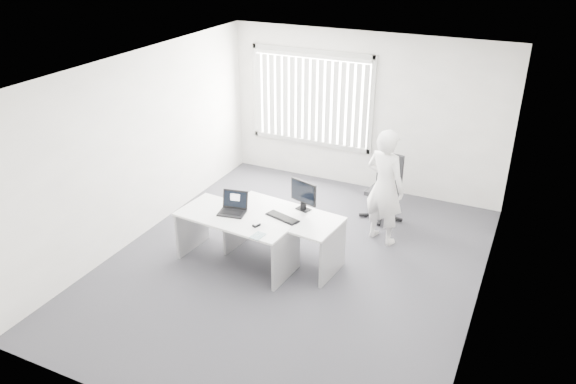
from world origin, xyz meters
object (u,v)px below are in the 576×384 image
at_px(desk_far, 283,227).
at_px(laptop, 231,205).
at_px(monitor, 303,195).
at_px(person, 385,187).
at_px(desk_near, 237,229).
at_px(office_chair, 384,198).

height_order(desk_far, laptop, laptop).
bearing_deg(monitor, person, 62.35).
distance_m(laptop, monitor, 1.01).
bearing_deg(desk_far, person, 52.52).
bearing_deg(desk_far, monitor, 57.66).
relative_size(desk_far, laptop, 4.65).
relative_size(desk_near, monitor, 3.86).
bearing_deg(monitor, laptop, -129.05).
relative_size(desk_far, monitor, 3.86).
bearing_deg(desk_near, desk_far, 36.94).
distance_m(desk_far, person, 1.64).
relative_size(person, monitor, 4.04).
bearing_deg(monitor, desk_far, -111.25).
bearing_deg(monitor, desk_near, -124.16).
bearing_deg(person, desk_near, 62.69).
bearing_deg(office_chair, desk_far, -107.01).
relative_size(laptop, monitor, 0.83).
xyz_separation_m(office_chair, person, (0.20, -0.76, 0.56)).
xyz_separation_m(desk_far, laptop, (-0.64, -0.31, 0.36)).
relative_size(office_chair, laptop, 2.89).
bearing_deg(person, monitor, 65.47).
bearing_deg(desk_far, desk_near, -141.45).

